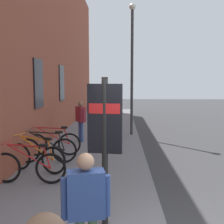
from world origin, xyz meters
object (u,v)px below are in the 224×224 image
at_px(bicycle_beside_lamp, 53,144).
at_px(pedestrian_near_bus, 86,202).
at_px(pedestrian_by_facade, 81,117).
at_px(bicycle_leaning_wall, 46,150).
at_px(bicycle_by_door, 28,167).
at_px(transit_info_sign, 105,128).
at_px(bicycle_end_of_row, 36,157).
at_px(street_lamp, 132,59).

xyz_separation_m(bicycle_beside_lamp, pedestrian_near_bus, (-5.36, -1.75, 0.54)).
height_order(bicycle_beside_lamp, pedestrian_by_facade, pedestrian_by_facade).
relative_size(bicycle_leaning_wall, pedestrian_near_bus, 1.17).
relative_size(bicycle_by_door, transit_info_sign, 0.74).
height_order(transit_info_sign, pedestrian_by_facade, transit_info_sign).
xyz_separation_m(bicycle_beside_lamp, transit_info_sign, (-4.16, -1.90, 1.21)).
relative_size(bicycle_beside_lamp, transit_info_sign, 0.74).
xyz_separation_m(bicycle_end_of_row, street_lamp, (5.22, -2.66, 2.93)).
distance_m(bicycle_by_door, bicycle_beside_lamp, 2.40).
xyz_separation_m(bicycle_end_of_row, bicycle_beside_lamp, (1.59, -0.04, 0.00)).
xyz_separation_m(bicycle_by_door, transit_info_sign, (-1.76, -1.86, 1.21)).
xyz_separation_m(bicycle_by_door, bicycle_beside_lamp, (2.40, 0.04, 0.00)).
bearing_deg(bicycle_beside_lamp, transit_info_sign, -155.45).
height_order(bicycle_leaning_wall, transit_info_sign, transit_info_sign).
height_order(bicycle_leaning_wall, bicycle_beside_lamp, same).
xyz_separation_m(bicycle_by_door, pedestrian_by_facade, (4.50, -0.54, 0.59)).
bearing_deg(pedestrian_near_bus, bicycle_leaning_wall, 20.84).
bearing_deg(bicycle_end_of_row, bicycle_by_door, -174.64).
height_order(bicycle_by_door, pedestrian_near_bus, pedestrian_near_bus).
distance_m(bicycle_leaning_wall, pedestrian_by_facade, 3.00).
relative_size(bicycle_beside_lamp, pedestrian_by_facade, 1.11).
relative_size(transit_info_sign, street_lamp, 0.42).
height_order(transit_info_sign, pedestrian_near_bus, transit_info_sign).
bearing_deg(bicycle_beside_lamp, pedestrian_by_facade, -15.32).
distance_m(bicycle_end_of_row, bicycle_leaning_wall, 0.80).
bearing_deg(pedestrian_near_bus, bicycle_by_door, 30.03).
relative_size(bicycle_leaning_wall, bicycle_beside_lamp, 1.00).
xyz_separation_m(bicycle_end_of_row, pedestrian_by_facade, (3.69, -0.62, 0.59)).
relative_size(transit_info_sign, pedestrian_near_bus, 1.58).
bearing_deg(pedestrian_near_bus, pedestrian_by_facade, 8.93).
bearing_deg(bicycle_beside_lamp, bicycle_by_door, -179.15).
bearing_deg(transit_info_sign, pedestrian_near_bus, 172.80).
relative_size(transit_info_sign, pedestrian_by_facade, 1.50).
distance_m(bicycle_leaning_wall, transit_info_sign, 4.05).
relative_size(bicycle_by_door, street_lamp, 0.31).
bearing_deg(pedestrian_by_facade, transit_info_sign, -168.06).
bearing_deg(street_lamp, transit_info_sign, 174.75).
bearing_deg(transit_info_sign, bicycle_end_of_row, 37.02).
height_order(bicycle_by_door, bicycle_leaning_wall, same).
distance_m(bicycle_by_door, pedestrian_near_bus, 3.47).
distance_m(bicycle_by_door, bicycle_leaning_wall, 1.61).
bearing_deg(pedestrian_near_bus, bicycle_beside_lamp, 18.07).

